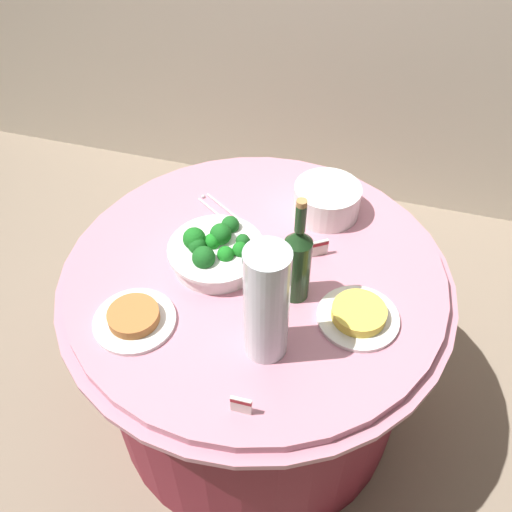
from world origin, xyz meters
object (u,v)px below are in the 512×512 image
Objects in this scene: decorative_fruit_vase at (266,310)px; label_placard_mid at (320,247)px; food_plate_peanuts at (134,318)px; label_placard_front at (241,405)px; serving_tongs at (217,207)px; wine_bottle at (297,261)px; plate_stack at (327,200)px; broccoli_bowl at (216,251)px; food_plate_fried_egg at (358,315)px.

decorative_fruit_vase is 0.39m from label_placard_mid.
label_placard_front is at bearing -26.20° from food_plate_peanuts.
serving_tongs is at bearing 113.35° from label_placard_front.
wine_bottle is 0.20m from decorative_fruit_vase.
plate_stack is at bearing 85.20° from decorative_fruit_vase.
broccoli_bowl is at bearing 131.02° from decorative_fruit_vase.
broccoli_bowl reaches higher than food_plate_peanuts.
broccoli_bowl is at bearing 115.64° from label_placard_front.
broccoli_bowl is 0.83× the size of wine_bottle.
decorative_fruit_vase reaches higher than label_placard_mid.
food_plate_fried_egg is (0.18, -0.04, -0.11)m from wine_bottle.
decorative_fruit_vase is 0.29m from food_plate_fried_egg.
food_plate_fried_egg is 0.41m from label_placard_front.
decorative_fruit_vase reaches higher than serving_tongs.
broccoli_bowl is at bearing -158.42° from label_placard_mid.
food_plate_fried_egg is at bearing 57.56° from label_placard_front.
food_plate_fried_egg is at bearing -54.93° from label_placard_mid.
wine_bottle is at bearing 80.92° from decorative_fruit_vase.
label_placard_front and label_placard_mid have the same top height.
wine_bottle is at bearing -40.99° from serving_tongs.
wine_bottle reaches higher than label_placard_front.
food_plate_peanuts is (-0.36, -0.02, -0.13)m from decorative_fruit_vase.
food_plate_peanuts is at bearing -137.61° from label_placard_mid.
label_placard_mid is at bearing 21.58° from broccoli_bowl.
plate_stack is 0.20m from label_placard_mid.
wine_bottle is 0.45m from serving_tongs.
label_placard_front is (-0.22, -0.35, 0.01)m from food_plate_fried_egg.
wine_bottle is (0.25, -0.06, 0.09)m from broccoli_bowl.
wine_bottle is 2.13× the size of serving_tongs.
wine_bottle is 6.11× the size of label_placard_front.
food_plate_fried_egg is (0.21, 0.15, -0.13)m from decorative_fruit_vase.
serving_tongs is at bearing 121.68° from decorative_fruit_vase.
label_placard_front is at bearing -94.05° from plate_stack.
broccoli_bowl is 0.49m from label_placard_front.
broccoli_bowl reaches higher than label_placard_front.
serving_tongs is 0.38m from label_placard_mid.
label_placard_front is at bearing -91.85° from decorative_fruit_vase.
label_placard_front is (0.35, -0.17, 0.01)m from food_plate_peanuts.
label_placard_mid is at bearing 82.65° from label_placard_front.
decorative_fruit_vase is 0.38m from food_plate_peanuts.
broccoli_bowl is 0.31m from food_plate_peanuts.
decorative_fruit_vase is at bearing -144.22° from food_plate_fried_egg.
food_plate_fried_egg is (0.57, 0.17, 0.00)m from food_plate_peanuts.
food_plate_fried_egg is at bearing 35.78° from decorative_fruit_vase.
wine_bottle reaches higher than food_plate_peanuts.
decorative_fruit_vase reaches higher than broccoli_bowl.
food_plate_peanuts is 0.39m from label_placard_front.
food_plate_peanuts is 0.57m from label_placard_mid.
plate_stack is 0.57m from decorative_fruit_vase.
decorative_fruit_vase is 0.23m from label_placard_front.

